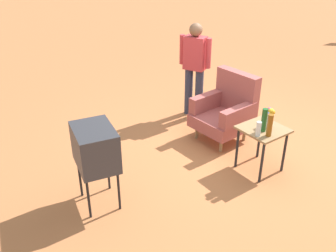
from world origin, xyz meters
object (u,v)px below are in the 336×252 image
(person_standing, at_px, (195,65))
(bottle_wine_green, at_px, (264,120))
(side_table, at_px, (263,135))
(bottle_tall_amber, at_px, (270,125))
(tv_on_stand, at_px, (95,148))
(bottle_short_clear, at_px, (258,129))
(armchair, at_px, (226,109))
(flower_vase, at_px, (270,117))
(soda_can_blue, at_px, (268,117))

(person_standing, bearing_deg, bottle_wine_green, -12.22)
(side_table, distance_m, bottle_tall_amber, 0.32)
(tv_on_stand, distance_m, bottle_short_clear, 2.05)
(tv_on_stand, height_order, bottle_tall_amber, tv_on_stand)
(armchair, bearing_deg, bottle_short_clear, -23.51)
(tv_on_stand, xyz_separation_m, bottle_tall_amber, (0.81, 2.03, 0.01))
(bottle_tall_amber, distance_m, flower_vase, 0.26)
(flower_vase, bearing_deg, soda_can_blue, 137.54)
(soda_can_blue, xyz_separation_m, bottle_tall_amber, (0.29, -0.32, 0.09))
(soda_can_blue, height_order, bottle_short_clear, bottle_short_clear)
(bottle_wine_green, distance_m, soda_can_blue, 0.34)
(soda_can_blue, distance_m, bottle_tall_amber, 0.44)
(armchair, distance_m, flower_vase, 1.00)
(person_standing, height_order, soda_can_blue, person_standing)
(bottle_short_clear, relative_size, bottle_tall_amber, 0.67)
(bottle_short_clear, xyz_separation_m, bottle_tall_amber, (0.08, 0.11, 0.05))
(armchair, xyz_separation_m, side_table, (0.94, -0.23, 0.05))
(tv_on_stand, xyz_separation_m, soda_can_blue, (0.52, 2.34, -0.08))
(bottle_tall_amber, bearing_deg, tv_on_stand, -111.77)
(bottle_short_clear, bearing_deg, tv_on_stand, -110.92)
(person_standing, distance_m, bottle_wine_green, 1.99)
(side_table, relative_size, soda_can_blue, 5.29)
(person_standing, height_order, flower_vase, person_standing)
(bottle_wine_green, xyz_separation_m, bottle_tall_amber, (0.13, -0.04, -0.01))
(bottle_wine_green, height_order, flower_vase, bottle_wine_green)
(side_table, height_order, flower_vase, flower_vase)
(bottle_wine_green, xyz_separation_m, flower_vase, (-0.04, 0.17, -0.01))
(armchair, relative_size, soda_can_blue, 8.69)
(bottle_wine_green, bearing_deg, bottle_short_clear, -71.37)
(tv_on_stand, bearing_deg, flower_vase, 73.91)
(side_table, bearing_deg, soda_can_blue, 118.37)
(person_standing, bearing_deg, flower_vase, -7.63)
(armchair, relative_size, bottle_tall_amber, 3.53)
(side_table, xyz_separation_m, flower_vase, (0.01, 0.10, 0.24))
(side_table, height_order, soda_can_blue, soda_can_blue)
(bottle_tall_amber, bearing_deg, bottle_short_clear, -124.50)
(armchair, bearing_deg, flower_vase, -8.01)
(tv_on_stand, bearing_deg, bottle_short_clear, 69.08)
(soda_can_blue, bearing_deg, person_standing, 175.43)
(side_table, distance_m, bottle_short_clear, 0.31)
(soda_can_blue, bearing_deg, bottle_tall_amber, -47.58)
(armchair, bearing_deg, soda_can_blue, -1.46)
(soda_can_blue, bearing_deg, bottle_short_clear, -63.87)
(tv_on_stand, relative_size, bottle_wine_green, 3.22)
(armchair, relative_size, side_table, 1.64)
(soda_can_blue, xyz_separation_m, flower_vase, (0.12, -0.11, 0.09))
(side_table, height_order, person_standing, person_standing)
(flower_vase, bearing_deg, person_standing, 172.37)
(armchair, height_order, bottle_wine_green, armchair)
(person_standing, height_order, bottle_wine_green, person_standing)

